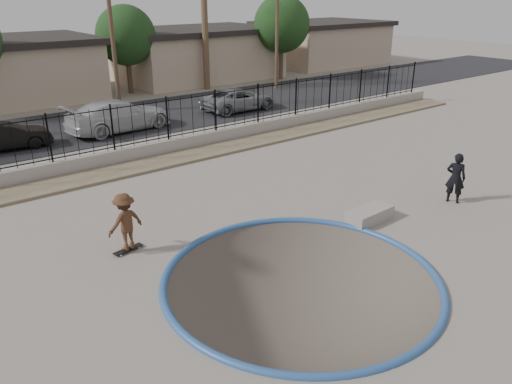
{
  "coord_description": "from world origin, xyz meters",
  "views": [
    {
      "loc": [
        -7.48,
        -8.77,
        6.75
      ],
      "look_at": [
        0.91,
        2.0,
        1.17
      ],
      "focal_mm": 35.0,
      "sensor_mm": 36.0,
      "label": 1
    }
  ],
  "objects": [
    {
      "name": "house_east",
      "position": [
        14.0,
        26.5,
        1.97
      ],
      "size": [
        12.6,
        8.6,
        3.9
      ],
      "color": "tan",
      "rests_on": "ground"
    },
    {
      "name": "street",
      "position": [
        0.0,
        17.0,
        0.02
      ],
      "size": [
        90.0,
        8.0,
        0.04
      ],
      "primitive_type": "cube",
      "color": "black",
      "rests_on": "ground"
    },
    {
      "name": "house_center",
      "position": [
        0.0,
        26.5,
        1.97
      ],
      "size": [
        10.6,
        8.6,
        3.9
      ],
      "color": "tan",
      "rests_on": "ground"
    },
    {
      "name": "fence",
      "position": [
        0.0,
        10.3,
        1.5
      ],
      "size": [
        40.0,
        0.04,
        1.8
      ],
      "color": "black",
      "rests_on": "retaining_wall"
    },
    {
      "name": "car_b",
      "position": [
        -3.06,
        15.0,
        0.65
      ],
      "size": [
        3.81,
        1.61,
        1.22
      ],
      "primitive_type": "imported",
      "rotation": [
        0.0,
        0.0,
        1.48
      ],
      "color": "black",
      "rests_on": "street"
    },
    {
      "name": "ground",
      "position": [
        0.0,
        12.0,
        -1.1
      ],
      "size": [
        120.0,
        120.0,
        2.2
      ],
      "primitive_type": "cube",
      "color": "slate",
      "rests_on": "ground"
    },
    {
      "name": "street_tree_mid",
      "position": [
        7.0,
        24.0,
        3.84
      ],
      "size": [
        3.96,
        3.96,
        5.83
      ],
      "color": "#473323",
      "rests_on": "ground"
    },
    {
      "name": "bowl_pit",
      "position": [
        0.0,
        -1.0,
        0.0
      ],
      "size": [
        6.84,
        6.84,
        1.8
      ],
      "primitive_type": null,
      "color": "#4E423C",
      "rests_on": "ground"
    },
    {
      "name": "utility_pole_right",
      "position": [
        16.0,
        19.0,
        4.7
      ],
      "size": [
        1.7,
        0.24,
        9.0
      ],
      "color": "#473323",
      "rests_on": "ground"
    },
    {
      "name": "rock_strip",
      "position": [
        0.0,
        9.2,
        0.06
      ],
      "size": [
        42.0,
        1.6,
        0.11
      ],
      "primitive_type": "cube",
      "color": "#877758",
      "rests_on": "ground"
    },
    {
      "name": "skater",
      "position": [
        -2.8,
        3.0,
        0.81
      ],
      "size": [
        1.14,
        0.78,
        1.62
      ],
      "primitive_type": "imported",
      "rotation": [
        0.0,
        0.0,
        3.32
      ],
      "color": "brown",
      "rests_on": "ground"
    },
    {
      "name": "utility_pole_mid",
      "position": [
        4.0,
        19.0,
        4.96
      ],
      "size": [
        1.7,
        0.24,
        9.5
      ],
      "color": "#473323",
      "rests_on": "ground"
    },
    {
      "name": "coping_ring",
      "position": [
        0.0,
        -1.0,
        0.0
      ],
      "size": [
        7.04,
        7.04,
        0.2
      ],
      "primitive_type": "torus",
      "color": "#2C5592",
      "rests_on": "ground"
    },
    {
      "name": "car_d",
      "position": [
        9.74,
        15.0,
        0.68
      ],
      "size": [
        4.66,
        2.23,
        1.28
      ],
      "primitive_type": "imported",
      "rotation": [
        0.0,
        0.0,
        1.59
      ],
      "color": "gray",
      "rests_on": "street"
    },
    {
      "name": "car_c",
      "position": [
        2.26,
        15.0,
        0.82
      ],
      "size": [
        5.57,
        2.69,
        1.56
      ],
      "primitive_type": "imported",
      "rotation": [
        0.0,
        0.0,
        1.67
      ],
      "color": "#BABBBD",
      "rests_on": "street"
    },
    {
      "name": "retaining_wall",
      "position": [
        0.0,
        10.3,
        0.3
      ],
      "size": [
        42.0,
        0.45,
        0.6
      ],
      "primitive_type": "cube",
      "color": "gray",
      "rests_on": "ground"
    },
    {
      "name": "house_east_far",
      "position": [
        28.0,
        26.5,
        1.97
      ],
      "size": [
        11.6,
        8.6,
        3.9
      ],
      "color": "tan",
      "rests_on": "ground"
    },
    {
      "name": "street_tree_right",
      "position": [
        19.0,
        22.0,
        4.19
      ],
      "size": [
        4.32,
        4.32,
        6.36
      ],
      "color": "#473323",
      "rests_on": "ground"
    },
    {
      "name": "skateboard",
      "position": [
        -2.8,
        3.0,
        0.06
      ],
      "size": [
        0.89,
        0.35,
        0.08
      ],
      "rotation": [
        0.0,
        0.0,
        0.16
      ],
      "color": "black",
      "rests_on": "ground"
    },
    {
      "name": "concrete_ledge",
      "position": [
        4.0,
        0.2,
        0.2
      ],
      "size": [
        1.62,
        0.76,
        0.4
      ],
      "primitive_type": "cube",
      "rotation": [
        0.0,
        0.0,
        0.04
      ],
      "color": "gray",
      "rests_on": "ground"
    },
    {
      "name": "videographer",
      "position": [
        7.41,
        -0.55,
        0.87
      ],
      "size": [
        0.65,
        0.75,
        1.73
      ],
      "primitive_type": "imported",
      "rotation": [
        0.0,
        0.0,
        2.02
      ],
      "color": "black",
      "rests_on": "ground"
    }
  ]
}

